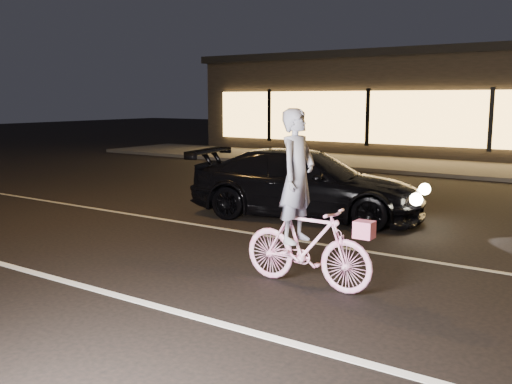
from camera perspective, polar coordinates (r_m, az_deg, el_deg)
The scene contains 6 objects.
ground at distance 7.67m, azimuth -1.66°, elevation -8.20°, with size 90.00×90.00×0.00m, color black.
lane_stripe_near at distance 6.57m, azimuth -9.43°, elevation -11.33°, with size 60.00×0.12×0.01m, color silver.
lane_stripe_far at distance 9.31m, azimuth 5.55°, elevation -5.06°, with size 60.00×0.10×0.01m, color gray.
sidewalk at distance 19.55m, azimuth 21.09°, elevation 2.09°, with size 30.00×4.00×0.12m, color #383533.
cyclist at distance 7.03m, azimuth 4.84°, elevation -3.26°, with size 1.74×0.60×2.20m.
sedan at distance 11.16m, azimuth 5.00°, elevation 0.80°, with size 4.83×2.69×1.32m.
Camera 1 is at (4.26, -5.95, 2.31)m, focal length 40.00 mm.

